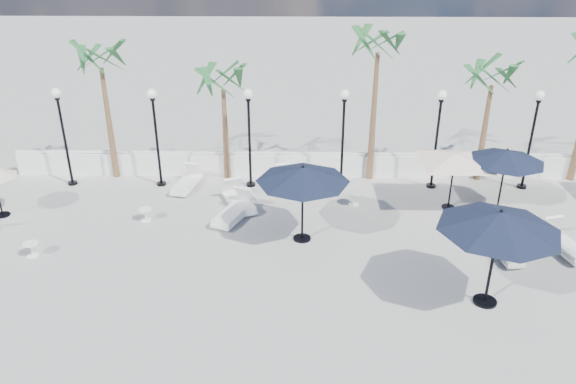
{
  "coord_description": "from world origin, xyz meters",
  "views": [
    {
      "loc": [
        -1.69,
        -13.3,
        9.27
      ],
      "look_at": [
        -1.98,
        2.82,
        1.5
      ],
      "focal_mm": 35.0,
      "sensor_mm": 36.0,
      "label": 1
    }
  ],
  "objects_px": {
    "parasol_navy_right": "(500,221)",
    "parasol_navy_left": "(303,175)",
    "lounger_1": "(187,182)",
    "lounger_3": "(239,200)",
    "lounger_5": "(505,250)",
    "parasol_cream_sq_a": "(455,154)",
    "lounger_2": "(234,211)",
    "lounger_4": "(287,183)",
    "lounger_6": "(563,243)",
    "parasol_navy_mid": "(507,156)"
  },
  "relations": [
    {
      "from": "parasol_navy_right",
      "to": "parasol_navy_left",
      "type": "bearing_deg",
      "value": 146.46
    },
    {
      "from": "lounger_1",
      "to": "lounger_3",
      "type": "xyz_separation_m",
      "value": [
        2.15,
        -1.52,
        0.02
      ]
    },
    {
      "from": "lounger_5",
      "to": "parasol_cream_sq_a",
      "type": "distance_m",
      "value": 3.84
    },
    {
      "from": "parasol_navy_left",
      "to": "parasol_cream_sq_a",
      "type": "bearing_deg",
      "value": 23.77
    },
    {
      "from": "lounger_2",
      "to": "lounger_3",
      "type": "bearing_deg",
      "value": 108.07
    },
    {
      "from": "lounger_4",
      "to": "lounger_5",
      "type": "height_order",
      "value": "lounger_4"
    },
    {
      "from": "lounger_2",
      "to": "parasol_cream_sq_a",
      "type": "relative_size",
      "value": 0.49
    },
    {
      "from": "lounger_2",
      "to": "lounger_5",
      "type": "distance_m",
      "value": 8.84
    },
    {
      "from": "parasol_navy_right",
      "to": "parasol_cream_sq_a",
      "type": "xyz_separation_m",
      "value": [
        0.35,
        5.59,
        -0.41
      ]
    },
    {
      "from": "parasol_cream_sq_a",
      "to": "lounger_3",
      "type": "bearing_deg",
      "value": -179.63
    },
    {
      "from": "lounger_6",
      "to": "parasol_cream_sq_a",
      "type": "distance_m",
      "value": 4.43
    },
    {
      "from": "lounger_1",
      "to": "parasol_navy_left",
      "type": "relative_size",
      "value": 0.69
    },
    {
      "from": "lounger_1",
      "to": "parasol_navy_right",
      "type": "bearing_deg",
      "value": -25.66
    },
    {
      "from": "parasol_navy_left",
      "to": "parasol_navy_mid",
      "type": "distance_m",
      "value": 7.31
    },
    {
      "from": "lounger_4",
      "to": "parasol_navy_mid",
      "type": "distance_m",
      "value": 7.91
    },
    {
      "from": "lounger_5",
      "to": "parasol_cream_sq_a",
      "type": "height_order",
      "value": "parasol_cream_sq_a"
    },
    {
      "from": "lounger_1",
      "to": "lounger_2",
      "type": "height_order",
      "value": "lounger_2"
    },
    {
      "from": "lounger_1",
      "to": "lounger_5",
      "type": "height_order",
      "value": "lounger_1"
    },
    {
      "from": "lounger_4",
      "to": "parasol_navy_left",
      "type": "xyz_separation_m",
      "value": [
        0.55,
        -3.8,
        2.04
      ]
    },
    {
      "from": "lounger_3",
      "to": "lounger_4",
      "type": "relative_size",
      "value": 1.04
    },
    {
      "from": "parasol_navy_right",
      "to": "parasol_navy_mid",
      "type": "bearing_deg",
      "value": 69.38
    },
    {
      "from": "lounger_4",
      "to": "parasol_navy_left",
      "type": "height_order",
      "value": "parasol_navy_left"
    },
    {
      "from": "parasol_navy_mid",
      "to": "parasol_cream_sq_a",
      "type": "xyz_separation_m",
      "value": [
        -1.7,
        0.15,
        0.01
      ]
    },
    {
      "from": "lounger_2",
      "to": "parasol_cream_sq_a",
      "type": "xyz_separation_m",
      "value": [
        7.61,
        0.94,
        1.81
      ]
    },
    {
      "from": "lounger_4",
      "to": "lounger_6",
      "type": "bearing_deg",
      "value": -47.02
    },
    {
      "from": "parasol_navy_right",
      "to": "lounger_6",
      "type": "bearing_deg",
      "value": 40.44
    },
    {
      "from": "parasol_navy_mid",
      "to": "lounger_1",
      "type": "bearing_deg",
      "value": 171.89
    },
    {
      "from": "lounger_2",
      "to": "parasol_cream_sq_a",
      "type": "height_order",
      "value": "parasol_cream_sq_a"
    },
    {
      "from": "lounger_1",
      "to": "parasol_cream_sq_a",
      "type": "height_order",
      "value": "parasol_cream_sq_a"
    },
    {
      "from": "lounger_5",
      "to": "lounger_6",
      "type": "distance_m",
      "value": 1.96
    },
    {
      "from": "lounger_1",
      "to": "parasol_navy_mid",
      "type": "distance_m",
      "value": 11.65
    },
    {
      "from": "lounger_5",
      "to": "parasol_cream_sq_a",
      "type": "relative_size",
      "value": 0.39
    },
    {
      "from": "lounger_2",
      "to": "lounger_4",
      "type": "height_order",
      "value": "lounger_2"
    },
    {
      "from": "lounger_2",
      "to": "parasol_navy_left",
      "type": "relative_size",
      "value": 0.77
    },
    {
      "from": "lounger_3",
      "to": "parasol_navy_right",
      "type": "xyz_separation_m",
      "value": [
        7.19,
        -5.54,
        2.23
      ]
    },
    {
      "from": "lounger_2",
      "to": "parasol_navy_right",
      "type": "distance_m",
      "value": 8.9
    },
    {
      "from": "lounger_2",
      "to": "lounger_4",
      "type": "distance_m",
      "value": 3.0
    },
    {
      "from": "parasol_navy_left",
      "to": "parasol_navy_mid",
      "type": "bearing_deg",
      "value": 17.32
    },
    {
      "from": "lounger_1",
      "to": "parasol_cream_sq_a",
      "type": "relative_size",
      "value": 0.44
    },
    {
      "from": "lounger_5",
      "to": "parasol_navy_left",
      "type": "relative_size",
      "value": 0.6
    },
    {
      "from": "lounger_3",
      "to": "lounger_5",
      "type": "xyz_separation_m",
      "value": [
        8.47,
        -3.17,
        -0.04
      ]
    },
    {
      "from": "lounger_4",
      "to": "parasol_navy_mid",
      "type": "xyz_separation_m",
      "value": [
        7.52,
        -1.62,
        1.82
      ]
    },
    {
      "from": "lounger_1",
      "to": "lounger_4",
      "type": "distance_m",
      "value": 3.87
    },
    {
      "from": "lounger_2",
      "to": "parasol_navy_left",
      "type": "bearing_deg",
      "value": -8.23
    },
    {
      "from": "parasol_navy_left",
      "to": "lounger_4",
      "type": "bearing_deg",
      "value": 98.23
    },
    {
      "from": "lounger_4",
      "to": "parasol_navy_right",
      "type": "height_order",
      "value": "parasol_navy_right"
    },
    {
      "from": "parasol_navy_mid",
      "to": "parasol_navy_right",
      "type": "distance_m",
      "value": 5.83
    },
    {
      "from": "lounger_6",
      "to": "parasol_navy_mid",
      "type": "bearing_deg",
      "value": 100.27
    },
    {
      "from": "lounger_1",
      "to": "lounger_3",
      "type": "distance_m",
      "value": 2.64
    },
    {
      "from": "lounger_4",
      "to": "parasol_navy_mid",
      "type": "relative_size",
      "value": 0.79
    }
  ]
}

